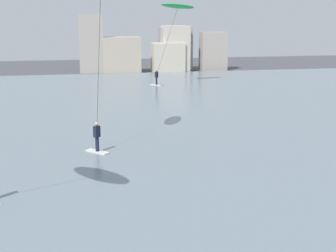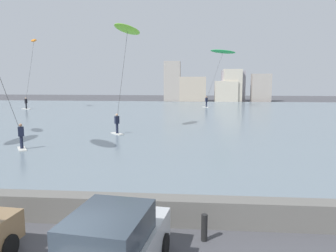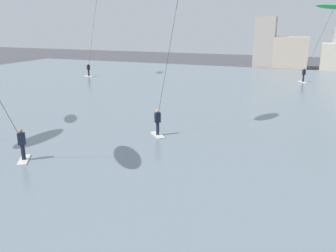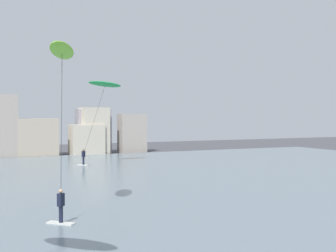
% 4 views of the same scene
% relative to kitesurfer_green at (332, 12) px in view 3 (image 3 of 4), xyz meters
% --- Properties ---
extents(water_bay, '(84.00, 52.00, 0.10)m').
position_rel_kitesurfer_green_xyz_m(water_bay, '(-6.50, -14.03, -7.77)').
color(water_bay, slate).
rests_on(water_bay, ground).
extents(far_shore_buildings, '(20.06, 4.27, 7.60)m').
position_rel_kitesurfer_green_xyz_m(far_shore_buildings, '(0.05, 13.89, -4.99)').
color(far_shore_buildings, '#A89E93').
rests_on(far_shore_buildings, ground).
extents(kitesurfer_green, '(4.92, 2.11, 8.71)m').
position_rel_kitesurfer_green_xyz_m(kitesurfer_green, '(0.00, 0.00, 0.00)').
color(kitesurfer_green, silver).
rests_on(kitesurfer_green, water_bay).
extents(kitesurfer_orange, '(2.84, 2.60, 10.06)m').
position_rel_kitesurfer_green_xyz_m(kitesurfer_orange, '(-26.80, -4.38, 0.58)').
color(kitesurfer_orange, silver).
rests_on(kitesurfer_orange, water_bay).
extents(kitesurfer_lime, '(2.39, 4.40, 8.97)m').
position_rel_kitesurfer_green_xyz_m(kitesurfer_lime, '(-9.42, -22.89, 0.01)').
color(kitesurfer_lime, silver).
rests_on(kitesurfer_lime, water_bay).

